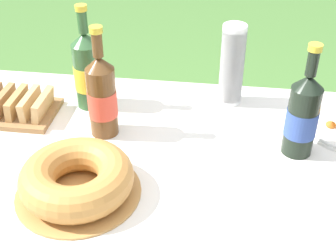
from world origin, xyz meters
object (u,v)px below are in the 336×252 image
cider_bottle_amber (102,96)px  bread_board (11,107)px  bundt_cake (77,179)px  cup_stack (232,65)px  cider_bottle_green (88,70)px  juice_bottle_red (303,115)px

cider_bottle_amber → bread_board: size_ratio=1.22×
bundt_cake → cup_stack: bearing=54.2°
cider_bottle_green → bread_board: bearing=-157.5°
cup_stack → juice_bottle_red: bearing=-51.9°
cup_stack → cider_bottle_amber: cider_bottle_amber is taller
cider_bottle_amber → juice_bottle_red: bearing=-2.0°
cup_stack → juice_bottle_red: 0.30m
juice_bottle_red → bundt_cake: bearing=-155.5°
cider_bottle_green → cider_bottle_amber: size_ratio=1.00×
bread_board → bundt_cake: bearing=-46.3°
bundt_cake → bread_board: (-0.30, 0.31, -0.02)m
cider_bottle_green → cider_bottle_amber: bearing=-60.5°
cider_bottle_green → bread_board: cider_bottle_green is taller
cup_stack → cider_bottle_green: bearing=-170.0°
juice_bottle_red → bread_board: juice_bottle_red is taller
cider_bottle_amber → juice_bottle_red: (0.53, -0.02, -0.00)m
bundt_cake → bread_board: bundt_cake is taller
cup_stack → cider_bottle_green: size_ratio=0.80×
bundt_cake → cider_bottle_amber: size_ratio=0.94×
juice_bottle_red → cider_bottle_green: bearing=165.2°
cider_bottle_green → juice_bottle_red: (0.61, -0.16, -0.00)m
bundt_cake → cider_bottle_green: 0.42m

